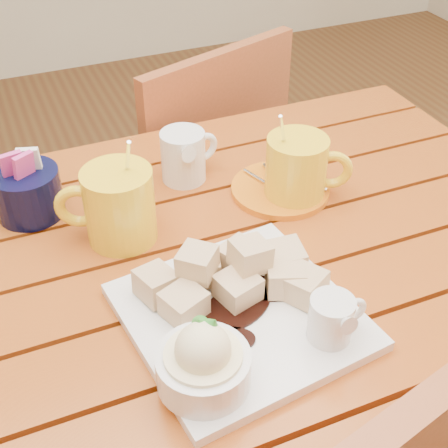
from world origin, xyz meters
name	(u,v)px	position (x,y,z in m)	size (l,w,h in m)	color
table	(189,326)	(0.00, 0.00, 0.64)	(1.20, 0.79, 0.75)	#8E3412
dessert_plate	(235,316)	(0.02, -0.13, 0.78)	(0.30, 0.30, 0.11)	white
coffee_mug_left	(117,205)	(-0.06, 0.11, 0.81)	(0.14, 0.10, 0.17)	yellow
coffee_mug_right	(298,168)	(0.22, 0.10, 0.81)	(0.13, 0.10, 0.16)	yellow
cream_pitcher	(185,155)	(0.08, 0.22, 0.80)	(0.11, 0.09, 0.09)	white
sugar_caddy	(28,192)	(-0.17, 0.22, 0.79)	(0.10, 0.10, 0.11)	black
orange_saucer	(281,189)	(0.21, 0.12, 0.76)	(0.16, 0.16, 0.02)	orange
chair_far	(192,185)	(0.22, 0.59, 0.47)	(0.51, 0.51, 0.84)	brown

